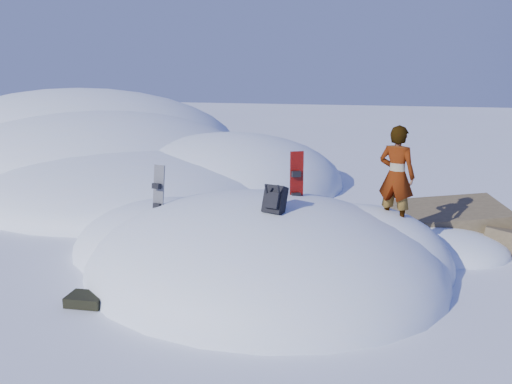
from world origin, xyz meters
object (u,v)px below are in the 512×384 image
(snowboard_dark, at_px, (158,198))
(person, at_px, (396,176))
(backpack, at_px, (275,200))
(snowboard_red, at_px, (296,187))

(snowboard_dark, xyz_separation_m, person, (4.57, 0.91, 0.56))
(backpack, relative_size, person, 0.30)
(backpack, height_order, person, person)
(snowboard_red, bearing_deg, backpack, -126.89)
(snowboard_red, relative_size, backpack, 2.47)
(person, bearing_deg, snowboard_red, 30.85)
(snowboard_red, distance_m, person, 1.90)
(snowboard_red, height_order, person, person)
(snowboard_dark, bearing_deg, backpack, -3.03)
(snowboard_red, distance_m, backpack, 1.22)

